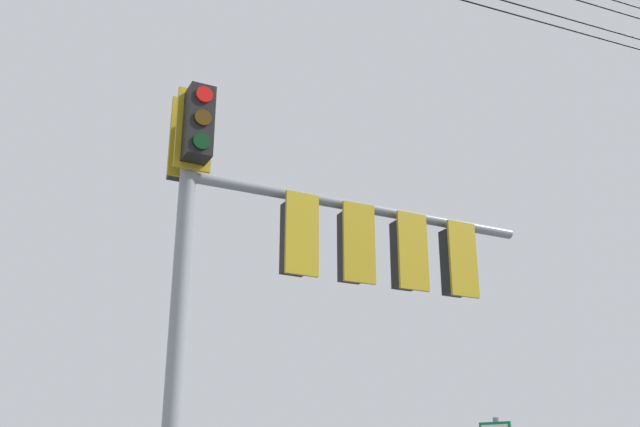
% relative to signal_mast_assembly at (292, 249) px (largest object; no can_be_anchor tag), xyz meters
% --- Properties ---
extents(signal_mast_assembly, '(4.67, 2.59, 6.45)m').
position_rel_signal_mast_assembly_xyz_m(signal_mast_assembly, '(0.00, 0.00, 0.00)').
color(signal_mast_assembly, gray).
rests_on(signal_mast_assembly, ground).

